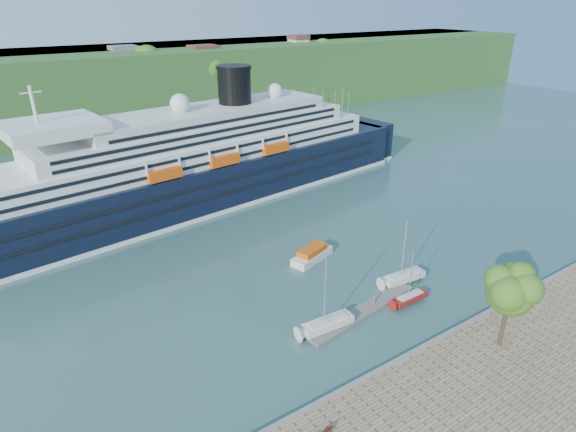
# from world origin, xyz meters

# --- Properties ---
(ground) EXTENTS (400.00, 400.00, 0.00)m
(ground) POSITION_xyz_m (0.00, 0.00, 0.00)
(ground) COLOR #2D514F
(ground) RESTS_ON ground
(far_hillside) EXTENTS (400.00, 50.00, 24.00)m
(far_hillside) POSITION_xyz_m (0.00, 145.00, 12.00)
(far_hillside) COLOR #285120
(far_hillside) RESTS_ON ground
(quay_coping) EXTENTS (220.00, 0.50, 0.30)m
(quay_coping) POSITION_xyz_m (0.00, -0.20, 1.15)
(quay_coping) COLOR slate
(quay_coping) RESTS_ON promenade
(cruise_ship) EXTENTS (122.73, 31.91, 27.28)m
(cruise_ship) POSITION_xyz_m (-3.77, 58.99, 13.64)
(cruise_ship) COLOR black
(cruise_ship) RESTS_ON ground
(park_bench) EXTENTS (1.72, 1.04, 1.03)m
(park_bench) POSITION_xyz_m (-16.72, -3.73, 1.51)
(park_bench) COLOR #482314
(park_bench) RESTS_ON promenade
(promenade_tree) EXTENTS (7.23, 7.23, 11.97)m
(promenade_tree) POSITION_xyz_m (9.23, -4.93, 6.99)
(promenade_tree) COLOR #326019
(promenade_tree) RESTS_ON promenade
(floating_pontoon) EXTENTS (19.99, 5.02, 0.44)m
(floating_pontoon) POSITION_xyz_m (0.88, 10.20, 0.22)
(floating_pontoon) COLOR slate
(floating_pontoon) RESTS_ON ground
(sailboat_white_near) EXTENTS (8.11, 2.68, 10.32)m
(sailboat_white_near) POSITION_xyz_m (-5.69, 9.90, 5.16)
(sailboat_white_near) COLOR silver
(sailboat_white_near) RESTS_ON ground
(sailboat_red) EXTENTS (6.15, 1.74, 7.94)m
(sailboat_red) POSITION_xyz_m (7.91, 8.31, 3.97)
(sailboat_red) COLOR maroon
(sailboat_red) RESTS_ON ground
(sailboat_white_far) EXTENTS (7.93, 2.85, 10.02)m
(sailboat_white_far) POSITION_xyz_m (11.03, 12.54, 5.01)
(sailboat_white_far) COLOR silver
(sailboat_white_far) RESTS_ON ground
(tender_launch) EXTENTS (8.72, 5.19, 2.28)m
(tender_launch) POSITION_xyz_m (3.80, 26.02, 1.14)
(tender_launch) COLOR #DB4F0C
(tender_launch) RESTS_ON ground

